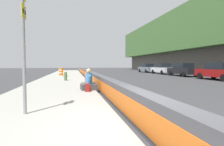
# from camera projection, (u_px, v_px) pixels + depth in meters

# --- Properties ---
(ground_plane) EXTENTS (160.00, 160.00, 0.00)m
(ground_plane) POSITION_uv_depth(u_px,v_px,m) (145.00, 129.00, 4.08)
(ground_plane) COLOR #353538
(ground_plane) RESTS_ON ground
(sidewalk_strip) EXTENTS (80.00, 4.40, 0.14)m
(sidewalk_strip) POSITION_uv_depth(u_px,v_px,m) (21.00, 137.00, 3.50)
(sidewalk_strip) COLOR gray
(sidewalk_strip) RESTS_ON ground_plane
(jersey_barrier) EXTENTS (76.00, 0.45, 0.85)m
(jersey_barrier) POSITION_uv_depth(u_px,v_px,m) (145.00, 111.00, 4.06)
(jersey_barrier) COLOR #47474C
(jersey_barrier) RESTS_ON ground_plane
(route_sign_post) EXTENTS (0.44, 0.09, 3.60)m
(route_sign_post) POSITION_uv_depth(u_px,v_px,m) (24.00, 39.00, 4.78)
(route_sign_post) COLOR gray
(route_sign_post) RESTS_ON sidewalk_strip
(fire_hydrant) EXTENTS (0.26, 0.46, 0.88)m
(fire_hydrant) POSITION_uv_depth(u_px,v_px,m) (66.00, 75.00, 15.09)
(fire_hydrant) COLOR #47663D
(fire_hydrant) RESTS_ON sidewalk_strip
(seated_person_foreground) EXTENTS (0.78, 0.90, 1.16)m
(seated_person_foreground) POSITION_uv_depth(u_px,v_px,m) (89.00, 83.00, 9.55)
(seated_person_foreground) COLOR #424247
(seated_person_foreground) RESTS_ON sidewalk_strip
(seated_person_middle) EXTENTS (0.83, 0.90, 1.04)m
(seated_person_middle) POSITION_uv_depth(u_px,v_px,m) (88.00, 82.00, 10.82)
(seated_person_middle) COLOR #706651
(seated_person_middle) RESTS_ON sidewalk_strip
(backpack) EXTENTS (0.32, 0.28, 0.40)m
(backpack) POSITION_uv_depth(u_px,v_px,m) (87.00, 88.00, 8.92)
(backpack) COLOR maroon
(backpack) RESTS_ON sidewalk_strip
(construction_barrel) EXTENTS (0.54, 0.54, 0.95)m
(construction_barrel) POSITION_uv_depth(u_px,v_px,m) (61.00, 72.00, 22.47)
(construction_barrel) COLOR orange
(construction_barrel) RESTS_ON sidewalk_strip
(parked_car_third) EXTENTS (4.56, 2.06, 1.71)m
(parked_car_third) POSITION_uv_depth(u_px,v_px,m) (219.00, 71.00, 17.02)
(parked_car_third) COLOR maroon
(parked_car_third) RESTS_ON ground_plane
(parked_car_fourth) EXTENTS (4.53, 2.00, 1.71)m
(parked_car_fourth) POSITION_uv_depth(u_px,v_px,m) (183.00, 70.00, 22.78)
(parked_car_fourth) COLOR black
(parked_car_fourth) RESTS_ON ground_plane
(parked_car_midline) EXTENTS (4.55, 2.05, 1.71)m
(parked_car_midline) POSITION_uv_depth(u_px,v_px,m) (162.00, 69.00, 28.07)
(parked_car_midline) COLOR silver
(parked_car_midline) RESTS_ON ground_plane
(parked_car_far) EXTENTS (4.56, 2.07, 1.71)m
(parked_car_far) POSITION_uv_depth(u_px,v_px,m) (147.00, 68.00, 33.85)
(parked_car_far) COLOR slate
(parked_car_far) RESTS_ON ground_plane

